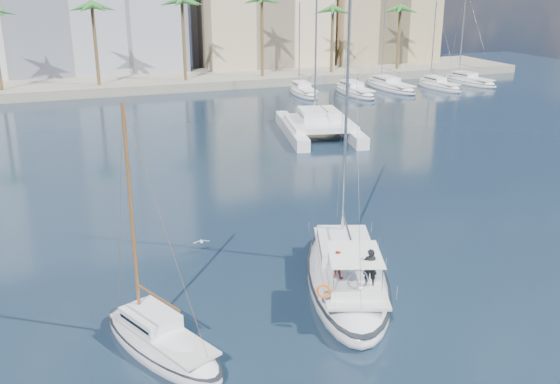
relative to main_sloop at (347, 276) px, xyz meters
name	(u,v)px	position (x,y,z in m)	size (l,w,h in m)	color
ground	(290,261)	(-1.59, 3.61, -0.55)	(160.00, 160.00, 0.00)	black
quay	(134,83)	(-1.59, 64.61, 0.05)	(120.00, 14.00, 1.20)	gray
building_beige	(261,8)	(20.41, 73.61, 9.45)	(20.00, 14.00, 20.00)	beige
building_tan_right	(377,13)	(40.41, 71.61, 8.45)	(18.00, 12.00, 18.00)	tan
palm_centre	(133,13)	(-1.59, 60.61, 9.73)	(3.60, 3.60, 12.30)	brown
palm_right	(366,9)	(32.41, 60.61, 9.73)	(3.60, 3.60, 12.30)	brown
main_sloop	(347,276)	(0.00, 0.00, 0.00)	(7.82, 12.85, 18.19)	white
small_sloop	(161,342)	(-9.67, -2.58, -0.14)	(5.16, 7.77, 10.72)	white
catamaran	(319,123)	(11.42, 29.54, 0.63)	(9.08, 14.18, 19.00)	white
seagull	(201,242)	(-5.87, 6.20, 0.19)	(0.92, 0.40, 0.17)	silver
moored_yacht_a	(303,95)	(18.41, 50.61, -0.55)	(2.72, 9.35, 11.90)	white
moored_yacht_b	(354,94)	(24.91, 48.61, -0.55)	(3.14, 10.78, 13.72)	white
moored_yacht_c	(390,89)	(31.41, 50.61, -0.55)	(3.55, 12.21, 15.54)	white
moored_yacht_d	(438,89)	(37.91, 48.61, -0.55)	(2.72, 9.35, 11.90)	white
moored_yacht_e	(469,84)	(44.41, 50.61, -0.55)	(3.14, 10.78, 13.72)	white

